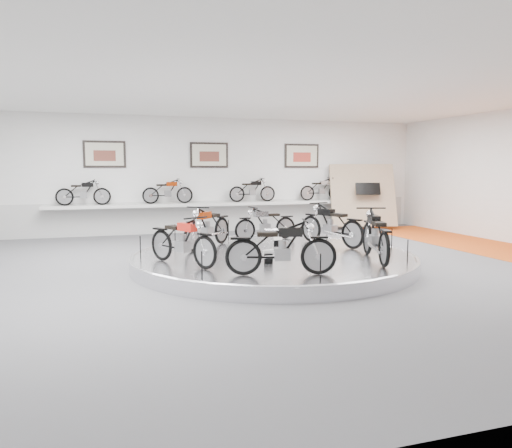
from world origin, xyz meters
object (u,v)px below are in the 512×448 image
object	(u,v)px
bike_a	(331,224)
bike_e	(281,247)
bike_b	(266,223)
bike_c	(208,227)
bike_d	(182,240)
bike_f	(375,235)
shelf	(211,204)
display_platform	(273,260)

from	to	relation	value
bike_a	bike_e	xyz separation A→B (m)	(-2.43, -2.91, -0.03)
bike_b	bike_c	size ratio (longest dim) A/B	0.88
bike_d	bike_c	bearing A→B (deg)	124.46
bike_f	shelf	bearing A→B (deg)	30.43
bike_a	bike_d	xyz separation A→B (m)	(-3.99, -1.39, -0.04)
bike_d	bike_a	bearing A→B (deg)	79.23
shelf	bike_e	world-z (taller)	bike_e
bike_a	bike_d	size ratio (longest dim) A/B	1.07
bike_e	bike_f	bearing A→B (deg)	31.95
bike_a	bike_f	size ratio (longest dim) A/B	0.98
bike_a	bike_b	size ratio (longest dim) A/B	1.17
bike_c	bike_e	world-z (taller)	bike_c
bike_c	shelf	bearing A→B (deg)	-150.87
bike_d	display_platform	bearing A→B (deg)	76.98
bike_a	bike_d	distance (m)	4.22
bike_e	bike_b	bearing A→B (deg)	89.56
bike_d	bike_e	world-z (taller)	bike_e
bike_e	bike_a	bearing A→B (deg)	64.90
bike_a	bike_c	bearing A→B (deg)	59.50
shelf	bike_d	xyz separation A→B (m)	(-2.19, -7.07, -0.20)
display_platform	bike_b	size ratio (longest dim) A/B	4.10
display_platform	bike_a	size ratio (longest dim) A/B	3.51
bike_b	bike_c	xyz separation A→B (m)	(-1.78, -0.82, 0.06)
bike_a	bike_d	world-z (taller)	bike_a
bike_b	bike_e	xyz separation A→B (m)	(-1.18, -4.33, 0.05)
display_platform	bike_e	xyz separation A→B (m)	(-0.63, -2.18, 0.66)
bike_b	bike_a	bearing A→B (deg)	122.16
shelf	bike_e	distance (m)	8.61
shelf	bike_b	distance (m)	4.29
shelf	bike_f	distance (m)	8.04
bike_b	bike_c	world-z (taller)	bike_c
bike_c	bike_f	xyz separation A→B (m)	(2.99, -2.78, 0.03)
shelf	display_platform	bearing A→B (deg)	-90.00
bike_b	bike_e	bearing A→B (deg)	65.65
shelf	bike_c	xyz separation A→B (m)	(-1.23, -5.07, -0.18)
display_platform	bike_e	bearing A→B (deg)	-106.12
display_platform	shelf	world-z (taller)	shelf
bike_a	bike_c	distance (m)	3.09
display_platform	shelf	xyz separation A→B (m)	(0.00, 6.40, 0.85)
shelf	bike_b	size ratio (longest dim) A/B	7.06
display_platform	bike_b	bearing A→B (deg)	75.66
display_platform	bike_c	size ratio (longest dim) A/B	3.60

